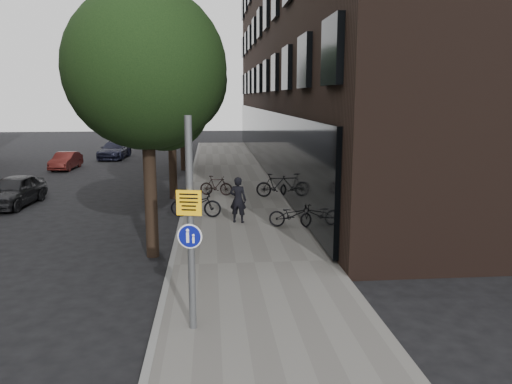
{
  "coord_description": "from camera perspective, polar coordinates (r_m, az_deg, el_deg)",
  "views": [
    {
      "loc": [
        -0.88,
        -9.57,
        4.53
      ],
      "look_at": [
        0.33,
        3.69,
        2.0
      ],
      "focal_mm": 35.0,
      "sensor_mm": 36.0,
      "label": 1
    }
  ],
  "objects": [
    {
      "name": "street_tree_far",
      "position": [
        31.76,
        -8.35,
        11.7
      ],
      "size": [
        5.0,
        5.0,
        7.8
      ],
      "color": "black",
      "rests_on": "ground"
    },
    {
      "name": "parked_bike_facade_far",
      "position": [
        22.35,
        2.28,
        0.75
      ],
      "size": [
        1.82,
        0.74,
        1.06
      ],
      "primitive_type": "imported",
      "rotation": [
        0.0,
        0.0,
        1.43
      ],
      "color": "black",
      "rests_on": "sidewalk"
    },
    {
      "name": "ground",
      "position": [
        10.63,
        0.05,
        -14.48
      ],
      "size": [
        120.0,
        120.0,
        0.0
      ],
      "primitive_type": "plane",
      "color": "black",
      "rests_on": "ground"
    },
    {
      "name": "parked_bike_curb_near",
      "position": [
        18.77,
        -6.9,
        -1.34
      ],
      "size": [
        2.0,
        0.98,
        1.0
      ],
      "primitive_type": "imported",
      "rotation": [
        0.0,
        0.0,
        1.4
      ],
      "color": "black",
      "rests_on": "sidewalk"
    },
    {
      "name": "pedestrian",
      "position": [
        17.76,
        -2.07,
        -0.89
      ],
      "size": [
        0.69,
        0.56,
        1.65
      ],
      "primitive_type": "imported",
      "rotation": [
        0.0,
        0.0,
        2.84
      ],
      "color": "black",
      "rests_on": "sidewalk"
    },
    {
      "name": "street_tree_near",
      "position": [
        14.32,
        -12.12,
        12.84
      ],
      "size": [
        4.4,
        4.4,
        7.5
      ],
      "color": "black",
      "rests_on": "ground"
    },
    {
      "name": "parked_car_near",
      "position": [
        23.4,
        -25.95,
        0.12
      ],
      "size": [
        1.9,
        3.96,
        1.31
      ],
      "primitive_type": "imported",
      "rotation": [
        0.0,
        0.0,
        -0.1
      ],
      "color": "black",
      "rests_on": "ground"
    },
    {
      "name": "signpost",
      "position": [
        9.42,
        -7.49,
        -3.73
      ],
      "size": [
        0.47,
        0.14,
        4.1
      ],
      "rotation": [
        0.0,
        0.0,
        -0.21
      ],
      "color": "#595B5E",
      "rests_on": "sidewalk"
    },
    {
      "name": "parked_bike_facade_near",
      "position": [
        17.22,
        4.21,
        -2.63
      ],
      "size": [
        1.74,
        0.99,
        0.86
      ],
      "primitive_type": "imported",
      "rotation": [
        0.0,
        0.0,
        1.3
      ],
      "color": "black",
      "rests_on": "sidewalk"
    },
    {
      "name": "parked_car_mid",
      "position": [
        34.12,
        -20.91,
        3.35
      ],
      "size": [
        1.39,
        3.42,
        1.1
      ],
      "primitive_type": "imported",
      "rotation": [
        0.0,
        0.0,
        -0.07
      ],
      "color": "#551B18",
      "rests_on": "ground"
    },
    {
      "name": "street_tree_mid",
      "position": [
        22.78,
        -9.57,
        12.08
      ],
      "size": [
        5.0,
        5.0,
        7.8
      ],
      "color": "black",
      "rests_on": "ground"
    },
    {
      "name": "parked_car_far",
      "position": [
        39.11,
        -15.85,
        4.65
      ],
      "size": [
        2.09,
        4.58,
        1.3
      ],
      "primitive_type": "imported",
      "rotation": [
        0.0,
        0.0,
        -0.06
      ],
      "color": "black",
      "rests_on": "ground"
    },
    {
      "name": "building_right_dark_brick",
      "position": [
        33.24,
        11.84,
        18.27
      ],
      "size": [
        12.0,
        40.0,
        18.0
      ],
      "primitive_type": "cube",
      "color": "black",
      "rests_on": "ground"
    },
    {
      "name": "curb_edge",
      "position": [
        20.11,
        -8.27,
        -2.19
      ],
      "size": [
        0.15,
        60.0,
        0.13
      ],
      "primitive_type": "cube",
      "color": "slate",
      "rests_on": "ground"
    },
    {
      "name": "sidewalk",
      "position": [
        20.11,
        -1.85,
        -2.09
      ],
      "size": [
        4.5,
        60.0,
        0.12
      ],
      "primitive_type": "cube",
      "color": "#63605B",
      "rests_on": "ground"
    },
    {
      "name": "parked_bike_curb_far",
      "position": [
        22.85,
        -4.57,
        0.75
      ],
      "size": [
        1.56,
        0.75,
        0.9
      ],
      "primitive_type": "imported",
      "rotation": [
        0.0,
        0.0,
        1.34
      ],
      "color": "black",
      "rests_on": "sidewalk"
    }
  ]
}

